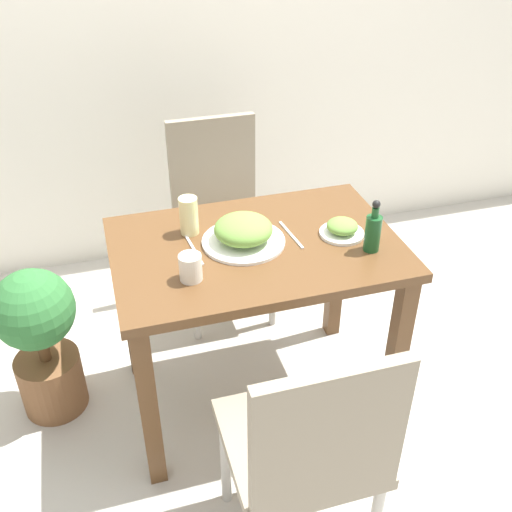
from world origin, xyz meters
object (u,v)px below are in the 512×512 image
Objects in this scene: sauce_bottle at (373,231)px; chair_near at (309,448)px; chair_far at (219,208)px; food_plate at (243,232)px; juice_glass at (189,216)px; side_plate at (342,229)px; potted_plant_left at (40,337)px; drink_cup at (191,267)px.

chair_near is at bearing -127.14° from sauce_bottle.
chair_far is 4.78× the size of sauce_bottle.
food_plate is 0.21m from juice_glass.
juice_glass is (-0.51, 0.17, 0.04)m from side_plate.
sauce_bottle reaches higher than potted_plant_left.
food_plate is at bearing -11.75° from potted_plant_left.
chair_near is 1.37m from chair_far.
chair_far is at bearing 112.56° from side_plate.
food_plate is (0.01, 0.72, 0.26)m from chair_near.
potted_plant_left is at bearing -49.90° from chair_near.
food_plate is (-0.06, -0.65, 0.26)m from chair_far.
chair_far is 0.70m from food_plate.
drink_cup is (-0.22, -0.16, -0.00)m from food_plate.
drink_cup is (-0.20, 0.56, 0.26)m from chair_near.
chair_far is at bearing 71.13° from drink_cup.
chair_far reaches higher than side_plate.
sauce_bottle is at bearing -21.99° from food_plate.
chair_near is 0.80m from side_plate.
food_plate is at bearing -35.88° from juice_glass.
chair_far reaches higher than juice_glass.
side_plate is 1.78× the size of drink_cup.
juice_glass is at bearing -113.13° from chair_far.
potted_plant_left is at bearing 169.56° from side_plate.
juice_glass is at bearing 144.12° from food_plate.
juice_glass is 0.73× the size of sauce_bottle.
drink_cup is at bearing 179.59° from sauce_bottle.
side_plate is 0.25× the size of potted_plant_left.
chair_near is 0.65m from drink_cup.
drink_cup is 0.75m from potted_plant_left.
chair_near is 0.77m from food_plate.
side_plate is at bearing -7.59° from food_plate.
juice_glass is at bearing -3.56° from potted_plant_left.
potted_plant_left is (-0.59, 0.04, -0.45)m from juice_glass.
juice_glass reaches higher than potted_plant_left.
drink_cup is (-0.56, -0.11, 0.02)m from side_plate.
chair_far is at bearing 66.87° from juice_glass.
sauce_bottle is (0.35, -0.81, 0.29)m from chair_far.
side_plate is at bearing -10.44° from potted_plant_left.
chair_near is 1.00× the size of chair_far.
chair_near is 5.75× the size of side_plate.
chair_near and chair_far have the same top height.
food_plate is at bearing 172.41° from side_plate.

